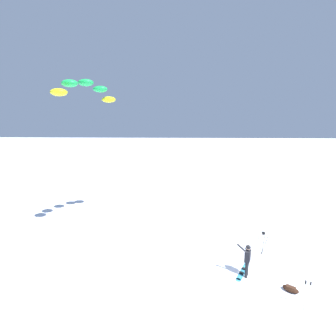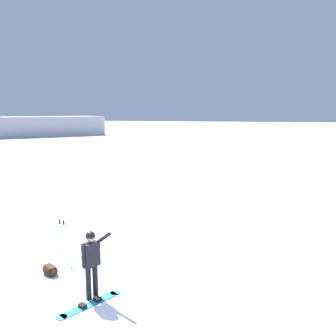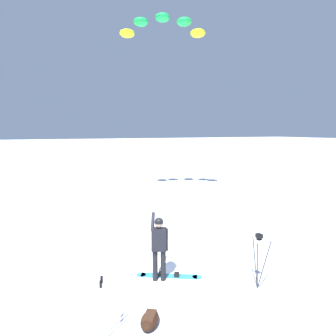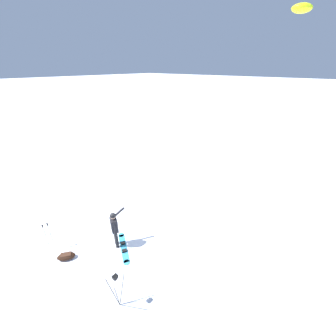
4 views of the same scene
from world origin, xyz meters
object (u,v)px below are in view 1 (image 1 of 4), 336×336
gear_bag_large (291,289)px  camera_tripod (263,239)px  snowboarder (247,257)px  traction_kite (86,90)px  snowboard (243,271)px  ski_poles (307,291)px

gear_bag_large → camera_tripod: size_ratio=0.53×
snowboarder → traction_kite: (4.57, 9.95, 9.09)m
traction_kite → snowboard: bearing=-113.2°
gear_bag_large → ski_poles: 1.28m
traction_kite → gear_bag_large: bearing=-115.4°
snowboard → traction_kite: traction_kite is taller
snowboarder → camera_tripod: (2.15, -1.52, -0.05)m
snowboard → snowboarder: bearing=-165.7°
snowboard → camera_tripod: bearing=-41.6°
snowboard → camera_tripod: camera_tripod is taller
snowboarder → snowboard: size_ratio=1.10×
snowboard → ski_poles: size_ratio=1.24×
snowboard → gear_bag_large: size_ratio=2.10×
snowboarder → camera_tripod: snowboarder is taller
snowboarder → snowboard: snowboarder is taller
snowboard → ski_poles: ski_poles is taller
camera_tripod → ski_poles: 4.21m
gear_bag_large → ski_poles: (-1.04, -0.14, 0.73)m
snowboarder → ski_poles: 2.82m
snowboard → ski_poles: (-2.37, -2.03, 0.84)m
snowboard → gear_bag_large: bearing=-125.4°
snowboarder → camera_tripod: size_ratio=1.22×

